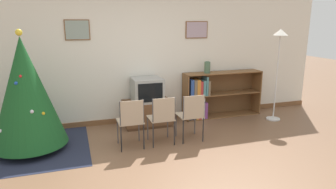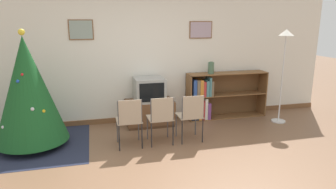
% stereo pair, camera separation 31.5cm
% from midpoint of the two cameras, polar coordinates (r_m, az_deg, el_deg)
% --- Properties ---
extents(ground_plane, '(24.00, 24.00, 0.00)m').
position_cam_midpoint_polar(ground_plane, '(4.16, 2.49, -14.92)').
color(ground_plane, brown).
extents(wall_back, '(8.17, 0.11, 2.70)m').
position_cam_midpoint_polar(wall_back, '(5.96, -3.90, 7.60)').
color(wall_back, silver).
rests_on(wall_back, ground_plane).
extents(area_rug, '(1.74, 1.75, 0.01)m').
position_cam_midpoint_polar(area_rug, '(5.38, -22.56, -9.04)').
color(area_rug, '#23283D').
rests_on(area_rug, ground_plane).
extents(christmas_tree, '(1.12, 1.12, 1.88)m').
position_cam_midpoint_polar(christmas_tree, '(5.11, -23.53, 0.74)').
color(christmas_tree, maroon).
rests_on(christmas_tree, area_rug).
extents(tv_console, '(0.92, 0.54, 0.49)m').
position_cam_midpoint_polar(tv_console, '(5.88, -1.99, -3.48)').
color(tv_console, '#4C311E').
rests_on(tv_console, ground_plane).
extents(television, '(0.57, 0.53, 0.45)m').
position_cam_midpoint_polar(television, '(5.76, -2.02, 0.96)').
color(television, '#9E9E99').
rests_on(television, tv_console).
extents(folding_chair_left, '(0.40, 0.40, 0.82)m').
position_cam_midpoint_polar(folding_chair_left, '(4.79, -5.48, -4.81)').
color(folding_chair_left, tan).
rests_on(folding_chair_left, ground_plane).
extents(folding_chair_center, '(0.40, 0.40, 0.82)m').
position_cam_midpoint_polar(folding_chair_center, '(4.89, 0.51, -4.36)').
color(folding_chair_center, tan).
rests_on(folding_chair_center, ground_plane).
extents(folding_chair_right, '(0.40, 0.40, 0.82)m').
position_cam_midpoint_polar(folding_chair_right, '(5.04, 6.19, -3.88)').
color(folding_chair_right, tan).
rests_on(folding_chair_right, ground_plane).
extents(bookshelf, '(1.70, 0.36, 0.95)m').
position_cam_midpoint_polar(bookshelf, '(6.34, 9.88, -0.49)').
color(bookshelf, brown).
rests_on(bookshelf, ground_plane).
extents(vase, '(0.12, 0.12, 0.24)m').
position_cam_midpoint_polar(vase, '(6.18, 9.65, 5.07)').
color(vase, '#47664C').
rests_on(vase, bookshelf).
extents(standing_lamp, '(0.28, 0.28, 1.84)m').
position_cam_midpoint_polar(standing_lamp, '(6.30, 22.70, 7.48)').
color(standing_lamp, silver).
rests_on(standing_lamp, ground_plane).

